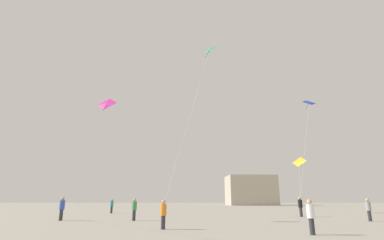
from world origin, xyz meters
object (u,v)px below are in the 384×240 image
Objects in this scene: kite_emerald_diamond at (209,50)px; kite_amber_delta at (298,162)px; person_in_blue at (60,207)px; person_in_green at (133,208)px; person_in_white at (309,215)px; person_in_teal at (110,205)px; kite_cobalt_delta at (307,104)px; person_in_grey at (367,209)px; kite_magenta_delta at (105,105)px; person_in_orange at (162,213)px; person_in_black at (299,206)px; building_left_hall at (249,190)px.

kite_emerald_diamond reaches higher than kite_amber_delta.
person_in_green is at bearing -61.48° from person_in_blue.
person_in_teal is at bearing 83.52° from person_in_white.
person_in_teal is at bearing 171.96° from kite_cobalt_delta.
person_in_grey is 0.20× the size of kite_magenta_delta.
person_in_orange is at bearing 118.71° from person_in_white.
person_in_grey is 6.70m from person_in_black.
person_in_blue is at bearing 136.37° from person_in_black.
kite_amber_delta is at bearing -99.23° from person_in_orange.
person_in_teal reaches higher than person_in_orange.
kite_cobalt_delta reaches higher than kite_magenta_delta.
kite_magenta_delta is at bearing -88.54° from person_in_teal.
person_in_orange is 0.13× the size of kite_cobalt_delta.
person_in_blue is at bearing 169.72° from kite_emerald_diamond.
person_in_teal is at bearing 26.18° from person_in_blue.
person_in_white is 0.19× the size of kite_amber_delta.
person_in_white is 0.14× the size of kite_cobalt_delta.
kite_emerald_diamond is (11.79, -2.14, 12.66)m from person_in_blue.
person_in_green is (5.74, -0.08, -0.06)m from person_in_blue.
person_in_orange is 0.19× the size of kite_magenta_delta.
person_in_green is (-10.17, 9.34, 0.05)m from person_in_white.
person_in_grey reaches higher than person_in_white.
kite_amber_delta reaches higher than person_in_grey.
person_in_teal is 57.27m from building_left_hall.
person_in_green is at bearing 173.07° from person_in_grey.
person_in_black reaches higher than person_in_green.
person_in_teal is 21.27m from person_in_black.
building_left_hall is at bearing 5.73° from person_in_blue.
person_in_grey is at bearing -120.86° from person_in_black.
person_in_grey is 0.19× the size of kite_amber_delta.
person_in_black is at bearing -28.55° from person_in_teal.
person_in_teal is 0.13× the size of kite_emerald_diamond.
kite_magenta_delta is (-12.77, 8.56, 8.33)m from person_in_white.
person_in_teal is at bearing 145.93° from person_in_grey.
kite_emerald_diamond is at bearing -61.52° from person_in_teal.
person_in_green is 0.20× the size of kite_magenta_delta.
kite_emerald_diamond reaches higher than person_in_white.
person_in_grey is 0.13× the size of kite_emerald_diamond.
person_in_white is 17.49m from kite_magenta_delta.
kite_amber_delta is (15.24, 19.80, 5.29)m from person_in_orange.
kite_amber_delta is at bearing 28.66° from person_in_white.
kite_magenta_delta is at bearing -75.85° from person_in_blue.
kite_cobalt_delta reaches higher than person_in_teal.
building_left_hall reaches higher than person_in_blue.
person_in_blue is 1.07× the size of person_in_green.
kite_magenta_delta reaches higher than person_in_green.
kite_magenta_delta is (-21.12, -9.74, -3.39)m from kite_cobalt_delta.
person_in_white is at bearing -171.27° from person_in_orange.
person_in_blue is at bearing 173.42° from person_in_grey.
person_in_white is at bearing -99.02° from building_left_hall.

